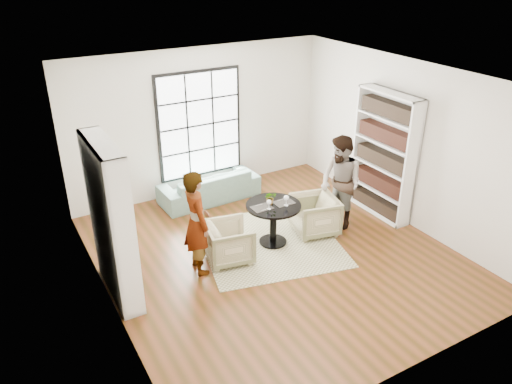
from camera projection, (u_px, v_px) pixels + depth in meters
ground at (275, 254)px, 8.48m from camera, size 6.00×6.00×0.00m
room_shell at (259, 175)px, 8.35m from camera, size 6.00×6.01×6.00m
rug at (269, 242)px, 8.82m from camera, size 2.79×2.79×0.01m
pedestal_table at (273, 215)px, 8.57m from camera, size 0.95×0.95×0.76m
sofa at (209, 186)px, 10.22m from camera, size 2.07×0.88×0.60m
armchair_left at (229, 242)px, 8.19m from camera, size 0.86×0.84×0.67m
armchair_right at (314, 215)px, 8.99m from camera, size 0.93×0.91×0.70m
person_left at (197, 223)px, 7.71m from camera, size 0.44×0.65×1.72m
person_right at (341, 183)px, 9.01m from camera, size 0.73×0.90×1.74m
placemat_left at (262, 208)px, 8.37m from camera, size 0.34×0.26×0.01m
placemat_right at (284, 203)px, 8.54m from camera, size 0.34×0.26×0.01m
cutlery_left at (262, 207)px, 8.37m from camera, size 0.14×0.22×0.01m
cutlery_right at (284, 202)px, 8.54m from camera, size 0.14×0.22×0.01m
wine_glass_left at (269, 202)px, 8.28m from camera, size 0.08×0.08×0.18m
wine_glass_right at (286, 198)px, 8.39m from camera, size 0.09×0.09×0.19m
flower_centerpiece at (270, 198)px, 8.47m from camera, size 0.24×0.22×0.22m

